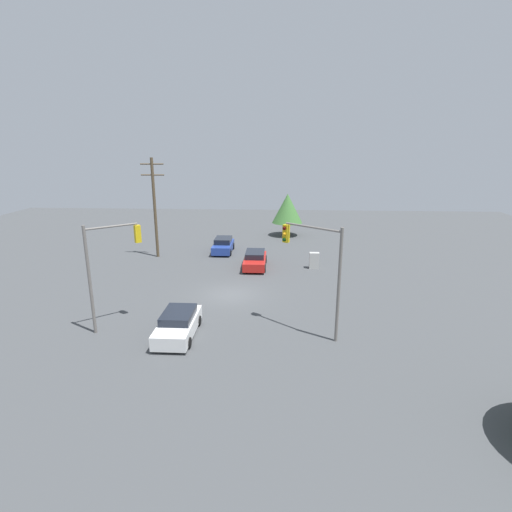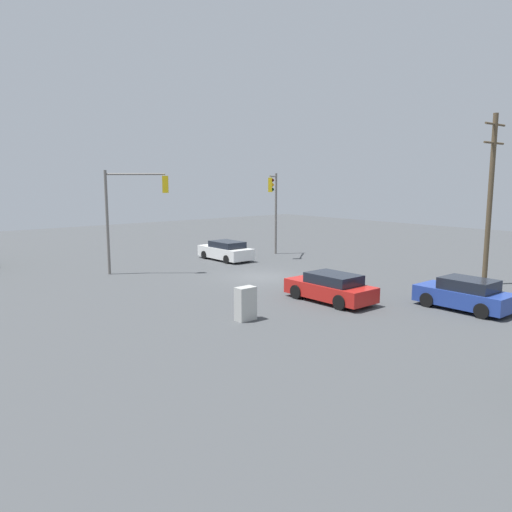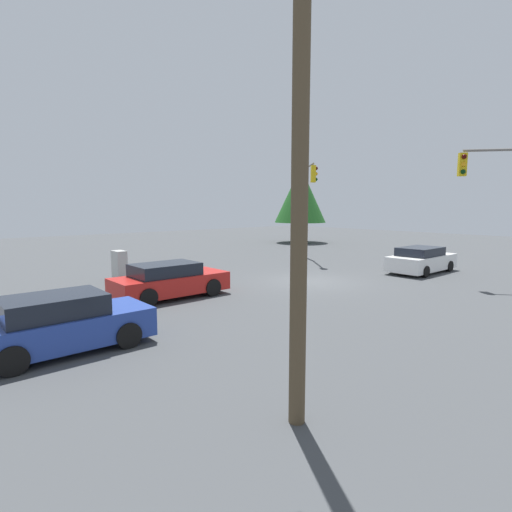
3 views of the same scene
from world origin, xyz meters
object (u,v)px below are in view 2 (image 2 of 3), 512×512
at_px(sedan_red, 331,288).
at_px(traffic_signal_cross, 130,204).
at_px(sedan_blue, 465,294).
at_px(traffic_signal_main, 274,200).
at_px(electrical_cabinet, 246,304).
at_px(sedan_white, 226,251).

relative_size(sedan_red, traffic_signal_cross, 0.70).
height_order(sedan_blue, traffic_signal_main, traffic_signal_main).
distance_m(traffic_signal_main, electrical_cabinet, 18.56).
xyz_separation_m(sedan_red, electrical_cabinet, (5.29, -0.10, 0.03)).
distance_m(sedan_red, sedan_blue, 6.16).
height_order(sedan_white, traffic_signal_main, traffic_signal_main).
bearing_deg(sedan_blue, sedan_red, 125.46).
distance_m(traffic_signal_cross, electrical_cabinet, 13.40).
xyz_separation_m(sedan_blue, traffic_signal_main, (-4.16, -17.82, 3.65)).
bearing_deg(traffic_signal_cross, sedan_blue, -27.65).
bearing_deg(sedan_white, sedan_blue, -90.29).
height_order(sedan_red, sedan_blue, sedan_blue).
height_order(sedan_white, sedan_blue, sedan_blue).
height_order(sedan_white, electrical_cabinet, electrical_cabinet).
bearing_deg(sedan_red, electrical_cabinet, 178.90).
height_order(traffic_signal_main, traffic_signal_cross, traffic_signal_cross).
relative_size(sedan_white, traffic_signal_main, 0.71).
bearing_deg(sedan_white, electrical_cabinet, -123.50).
distance_m(sedan_blue, traffic_signal_cross, 19.92).
bearing_deg(sedan_blue, sedan_white, 89.71).
bearing_deg(sedan_blue, electrical_cabinet, 150.00).
height_order(sedan_white, traffic_signal_cross, traffic_signal_cross).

